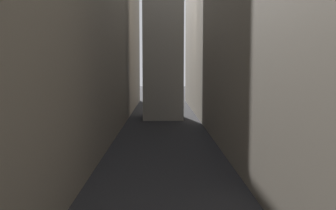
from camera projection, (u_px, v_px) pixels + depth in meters
ground_plane at (164, 146)px, 40.00m from camera, size 264.00×264.00×0.00m
building_block_left at (46, 29)px, 40.68m from camera, size 13.29×108.00×23.76m
building_block_right at (279, 25)px, 41.01m from camera, size 12.94×108.00×24.81m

